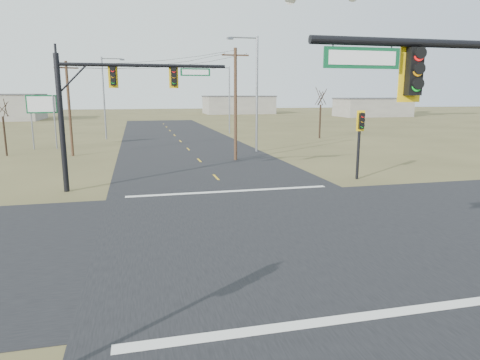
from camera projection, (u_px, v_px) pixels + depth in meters
name	position (u px, v px, depth m)	size (l,w,h in m)	color
ground	(268.00, 230.00, 18.10)	(320.00, 320.00, 0.00)	brown
road_ew	(268.00, 230.00, 18.10)	(160.00, 14.00, 0.02)	black
road_ns	(268.00, 230.00, 18.10)	(14.00, 160.00, 0.02)	black
stop_bar_near	(355.00, 318.00, 10.95)	(12.00, 0.40, 0.01)	silver
stop_bar_far	(230.00, 191.00, 25.24)	(12.00, 0.40, 0.01)	silver
mast_arm_far	(110.00, 94.00, 24.87)	(9.77, 0.42, 7.91)	black
pedestal_signal_ne	(360.00, 130.00, 28.26)	(0.59, 0.52, 4.64)	black
utility_pole_near	(235.00, 103.00, 36.50)	(2.32, 0.27, 9.47)	#4E3521
utility_pole_far	(69.00, 107.00, 39.12)	(2.04, 0.75, 8.60)	#4E3521
highway_sign	(42.00, 111.00, 44.28)	(2.97, 0.43, 5.59)	slate
streetlight_a	(255.00, 88.00, 41.62)	(3.12, 0.51, 11.13)	slate
streetlight_b	(228.00, 96.00, 62.20)	(2.69, 0.40, 9.61)	slate
streetlight_c	(106.00, 94.00, 53.85)	(2.87, 0.44, 10.24)	slate
bare_tree_a	(2.00, 107.00, 39.13)	(2.57, 2.57, 5.74)	black
bare_tree_c	(321.00, 96.00, 55.04)	(3.79, 3.79, 6.94)	black
warehouse_mid	(238.00, 105.00, 128.20)	(20.00, 12.00, 5.00)	#9A9589
warehouse_right	(372.00, 108.00, 111.37)	(18.00, 10.00, 4.50)	#9A9589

